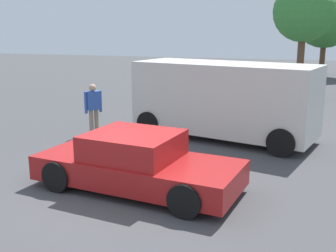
# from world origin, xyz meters

# --- Properties ---
(ground_plane) EXTENTS (80.00, 80.00, 0.00)m
(ground_plane) POSITION_xyz_m (0.00, 0.00, 0.00)
(ground_plane) COLOR #424244
(sedan_foreground) EXTENTS (4.44, 2.30, 1.19)m
(sedan_foreground) POSITION_xyz_m (0.21, 0.26, 0.55)
(sedan_foreground) COLOR maroon
(sedan_foreground) RESTS_ON ground_plane
(dog) EXTENTS (0.35, 0.59, 0.38)m
(dog) POSITION_xyz_m (-1.68, 2.36, 0.23)
(dog) COLOR white
(dog) RESTS_ON ground_plane
(van_white) EXTENTS (5.71, 3.26, 2.28)m
(van_white) POSITION_xyz_m (1.12, 4.92, 1.23)
(van_white) COLOR silver
(van_white) RESTS_ON ground_plane
(pedestrian) EXTENTS (0.44, 0.46, 1.60)m
(pedestrian) POSITION_xyz_m (-2.80, 4.04, 0.95)
(pedestrian) COLOR gray
(pedestrian) RESTS_ON ground_plane
(tree_back_center) EXTENTS (4.17, 4.17, 6.13)m
(tree_back_center) POSITION_xyz_m (4.49, 23.66, 4.03)
(tree_back_center) COLOR brown
(tree_back_center) RESTS_ON ground_plane
(tree_back_right) EXTENTS (2.92, 2.92, 5.54)m
(tree_back_right) POSITION_xyz_m (3.15, 14.25, 4.05)
(tree_back_right) COLOR brown
(tree_back_right) RESTS_ON ground_plane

